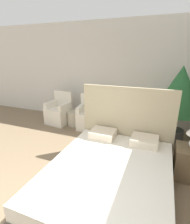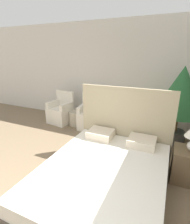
{
  "view_description": "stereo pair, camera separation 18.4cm",
  "coord_description": "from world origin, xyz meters",
  "px_view_note": "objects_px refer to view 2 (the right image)",
  "views": [
    {
      "loc": [
        1.47,
        -0.88,
        2.01
      ],
      "look_at": [
        0.01,
        2.8,
        0.68
      ],
      "focal_mm": 28.0,
      "sensor_mm": 36.0,
      "label": 1
    },
    {
      "loc": [
        1.64,
        -0.81,
        2.01
      ],
      "look_at": [
        0.01,
        2.8,
        0.68
      ],
      "focal_mm": 28.0,
      "sensor_mm": 36.0,
      "label": 2
    }
  ],
  "objects_px": {
    "bed": "(106,174)",
    "nightstand": "(190,166)",
    "armchair_near_window_left": "(61,113)",
    "side_table": "(76,118)",
    "potted_palm": "(181,93)",
    "armchair_near_window_right": "(91,118)"
  },
  "relations": [
    {
      "from": "bed",
      "to": "armchair_near_window_left",
      "type": "xyz_separation_m",
      "value": [
        -2.24,
        2.05,
        0.02
      ]
    },
    {
      "from": "potted_palm",
      "to": "bed",
      "type": "bearing_deg",
      "value": -114.45
    },
    {
      "from": "potted_palm",
      "to": "nightstand",
      "type": "xyz_separation_m",
      "value": [
        0.24,
        -1.3,
        -0.93
      ]
    },
    {
      "from": "armchair_near_window_right",
      "to": "side_table",
      "type": "height_order",
      "value": "armchair_near_window_right"
    },
    {
      "from": "nightstand",
      "to": "side_table",
      "type": "distance_m",
      "value": 3.19
    },
    {
      "from": "potted_palm",
      "to": "armchair_near_window_left",
      "type": "bearing_deg",
      "value": -179.69
    },
    {
      "from": "armchair_near_window_left",
      "to": "side_table",
      "type": "xyz_separation_m",
      "value": [
        0.51,
        0.02,
        -0.1
      ]
    },
    {
      "from": "potted_palm",
      "to": "nightstand",
      "type": "relative_size",
      "value": 3.25
    },
    {
      "from": "bed",
      "to": "side_table",
      "type": "bearing_deg",
      "value": 129.95
    },
    {
      "from": "armchair_near_window_left",
      "to": "armchair_near_window_right",
      "type": "distance_m",
      "value": 1.02
    },
    {
      "from": "potted_palm",
      "to": "side_table",
      "type": "relative_size",
      "value": 4.32
    },
    {
      "from": "bed",
      "to": "armchair_near_window_right",
      "type": "bearing_deg",
      "value": 120.82
    },
    {
      "from": "armchair_near_window_left",
      "to": "armchair_near_window_right",
      "type": "xyz_separation_m",
      "value": [
        1.02,
        -0.0,
        0.0
      ]
    },
    {
      "from": "side_table",
      "to": "potted_palm",
      "type": "bearing_deg",
      "value": -0.03
    },
    {
      "from": "armchair_near_window_left",
      "to": "potted_palm",
      "type": "xyz_separation_m",
      "value": [
        3.18,
        0.02,
        0.9
      ]
    },
    {
      "from": "armchair_near_window_left",
      "to": "bed",
      "type": "bearing_deg",
      "value": -34.53
    },
    {
      "from": "bed",
      "to": "armchair_near_window_left",
      "type": "bearing_deg",
      "value": 137.57
    },
    {
      "from": "bed",
      "to": "nightstand",
      "type": "bearing_deg",
      "value": 32.92
    },
    {
      "from": "nightstand",
      "to": "side_table",
      "type": "relative_size",
      "value": 1.33
    },
    {
      "from": "nightstand",
      "to": "armchair_near_window_right",
      "type": "bearing_deg",
      "value": 151.83
    },
    {
      "from": "armchair_near_window_left",
      "to": "nightstand",
      "type": "xyz_separation_m",
      "value": [
        3.42,
        -1.29,
        -0.03
      ]
    },
    {
      "from": "potted_palm",
      "to": "side_table",
      "type": "height_order",
      "value": "potted_palm"
    }
  ]
}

